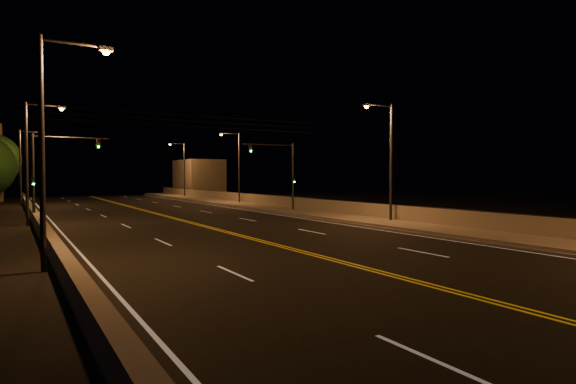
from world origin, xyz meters
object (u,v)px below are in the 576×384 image
streetlight_4 (51,135)px  streetlight_6 (23,162)px  streetlight_5 (31,154)px  traffic_signal_left (49,167)px  streetlight_1 (388,154)px  streetlight_2 (237,163)px  streetlight_3 (182,166)px  traffic_signal_right (284,169)px

streetlight_4 → streetlight_6: 40.61m
streetlight_5 → traffic_signal_left: bearing=28.2°
streetlight_1 → streetlight_2: (0.00, 25.60, 0.00)m
streetlight_3 → streetlight_4: 56.37m
streetlight_3 → traffic_signal_left: (-20.32, -33.76, -0.90)m
streetlight_4 → streetlight_2: bearing=56.2°
streetlight_3 → traffic_signal_right: streetlight_3 is taller
streetlight_3 → traffic_signal_left: streetlight_3 is taller
streetlight_4 → traffic_signal_left: 18.44m
streetlight_2 → streetlight_5: bearing=-146.5°
streetlight_2 → streetlight_5: 25.65m
streetlight_2 → traffic_signal_left: bearing=-146.3°
streetlight_5 → traffic_signal_right: streetlight_5 is taller
streetlight_4 → streetlight_5: 17.81m
streetlight_2 → streetlight_6: 23.09m
traffic_signal_right → traffic_signal_left: 18.84m
streetlight_2 → traffic_signal_right: (-1.48, -13.56, -0.90)m
streetlight_1 → traffic_signal_left: (-20.32, 12.04, -0.90)m
streetlight_2 → streetlight_4: bearing=-123.8°
streetlight_2 → streetlight_5: size_ratio=1.00×
streetlight_2 → streetlight_4: 38.45m
streetlight_1 → streetlight_6: size_ratio=1.00×
streetlight_3 → streetlight_5: 40.46m
streetlight_5 → streetlight_2: bearing=33.5°
streetlight_4 → streetlight_5: (0.00, 17.81, 0.00)m
streetlight_6 → streetlight_2: bearing=-22.0°
streetlight_1 → streetlight_5: bearing=151.8°
streetlight_1 → streetlight_4: same height
streetlight_5 → traffic_signal_right: size_ratio=1.32×
streetlight_2 → streetlight_5: (-21.40, -14.14, 0.00)m
streetlight_4 → traffic_signal_left: streetlight_4 is taller
streetlight_1 → streetlight_3: size_ratio=1.00×
streetlight_6 → traffic_signal_right: streetlight_6 is taller
traffic_signal_left → streetlight_2: bearing=33.7°
streetlight_1 → traffic_signal_right: size_ratio=1.32×
streetlight_1 → streetlight_2: same height
traffic_signal_right → streetlight_6: bearing=131.9°
traffic_signal_left → streetlight_5: bearing=-151.8°
streetlight_1 → streetlight_5: same height
streetlight_3 → streetlight_6: (-21.40, -11.54, 0.00)m
streetlight_2 → traffic_signal_left: streetlight_2 is taller
streetlight_1 → traffic_signal_right: (-1.48, 12.04, -0.90)m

